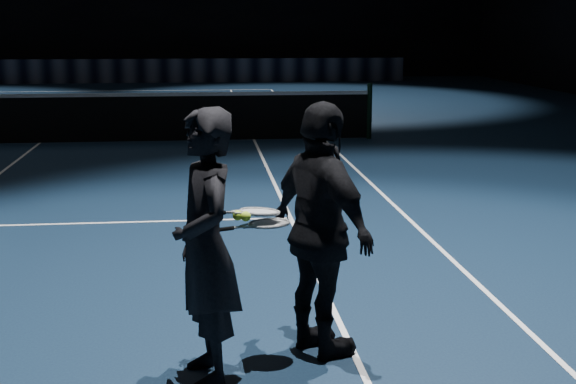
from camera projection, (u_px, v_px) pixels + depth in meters
name	position (u px, v px, depth m)	size (l,w,h in m)	color
floor	(39.00, 144.00, 15.28)	(36.00, 36.00, 0.00)	black
court_lines	(39.00, 143.00, 15.27)	(10.98, 23.78, 0.01)	white
net_post_right	(369.00, 111.00, 15.84)	(0.10, 0.10, 1.10)	black
net_mesh	(38.00, 120.00, 15.18)	(12.80, 0.02, 0.86)	black
net_tape	(36.00, 96.00, 15.08)	(12.80, 0.03, 0.07)	white
sponsor_backdrop	(118.00, 71.00, 30.25)	(22.00, 0.15, 0.90)	black
player_a	(206.00, 247.00, 5.07)	(0.65, 0.42, 1.77)	black
player_b	(322.00, 231.00, 5.46)	(1.04, 0.43, 1.77)	black
racket_lower	(269.00, 223.00, 5.26)	(0.68, 0.22, 0.03)	black
racket_upper	(260.00, 212.00, 5.25)	(0.68, 0.22, 0.03)	black
tennis_balls	(242.00, 213.00, 5.15)	(0.12, 0.10, 0.12)	#9CC72A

